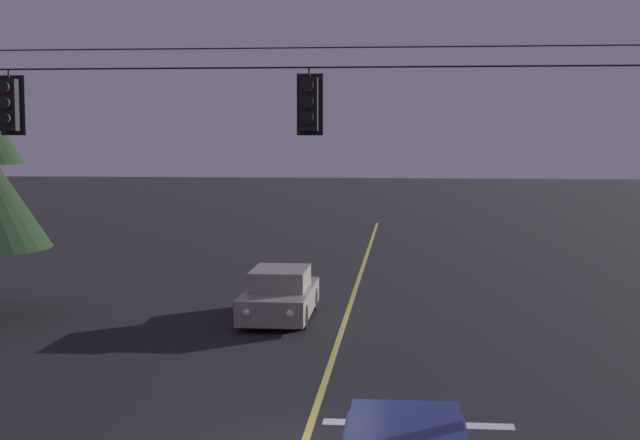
{
  "coord_description": "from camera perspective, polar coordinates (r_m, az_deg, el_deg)",
  "views": [
    {
      "loc": [
        1.67,
        -14.46,
        5.2
      ],
      "look_at": [
        0.0,
        3.48,
        3.49
      ],
      "focal_mm": 52.62,
      "sensor_mm": 36.0,
      "label": 1
    }
  ],
  "objects": [
    {
      "name": "signal_span_assembly",
      "position": [
        17.06,
        -0.31,
        1.48
      ],
      "size": [
        18.56,
        0.32,
        7.74
      ],
      "color": "#38281C",
      "rests_on": "ground"
    },
    {
      "name": "car_oncoming_lead",
      "position": [
        26.17,
        -2.46,
        -4.59
      ],
      "size": [
        1.8,
        4.42,
        1.39
      ],
      "color": "gray",
      "rests_on": "ground"
    },
    {
      "name": "traffic_light_leftmost",
      "position": [
        18.47,
        -18.39,
        6.66
      ],
      "size": [
        0.48,
        0.41,
        1.22
      ],
      "color": "black"
    },
    {
      "name": "traffic_light_left_inner",
      "position": [
        17.02,
        -0.67,
        7.07
      ],
      "size": [
        0.48,
        0.41,
        1.22
      ],
      "color": "black"
    },
    {
      "name": "lane_centre_stripe",
      "position": [
        23.58,
        1.14,
        -7.31
      ],
      "size": [
        0.14,
        60.0,
        0.01
      ],
      "primitive_type": "cube",
      "color": "#D1C64C",
      "rests_on": "ground"
    },
    {
      "name": "stop_bar_paint",
      "position": [
        17.15,
        5.97,
        -12.24
      ],
      "size": [
        3.4,
        0.36,
        0.01
      ],
      "primitive_type": "cube",
      "color": "silver",
      "rests_on": "ground"
    }
  ]
}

